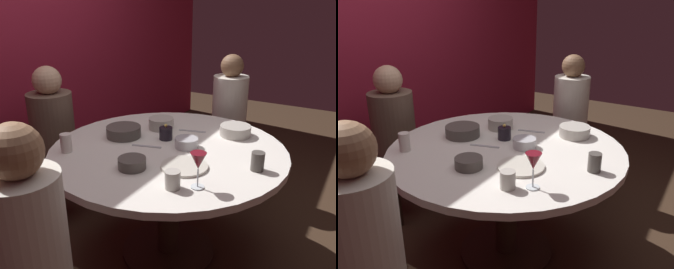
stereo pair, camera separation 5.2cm
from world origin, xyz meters
TOP-DOWN VIEW (x-y plane):
  - ground_plane at (0.00, 0.00)m, footprint 8.00×8.00m
  - back_wall at (0.00, 1.44)m, footprint 6.00×0.10m
  - dining_table at (0.00, 0.00)m, footprint 1.39×1.39m
  - seated_diner_left at (-0.99, 0.00)m, footprint 0.40×0.40m
  - seated_diner_back at (0.00, 0.99)m, footprint 0.40×0.40m
  - seated_diner_right at (0.98, 0.00)m, footprint 0.40×0.40m
  - candle_holder at (0.10, 0.08)m, footprint 0.08×0.08m
  - wine_glass at (-0.34, -0.36)m, footprint 0.08×0.08m
  - dinner_plate at (-0.19, -0.21)m, footprint 0.25×0.25m
  - cell_phone at (0.17, 0.46)m, footprint 0.15×0.10m
  - bowl_serving_large at (0.05, -0.09)m, footprint 0.14×0.14m
  - bowl_salad_center at (0.39, -0.27)m, footprint 0.20×0.20m
  - bowl_small_white at (-0.34, 0.02)m, footprint 0.15×0.15m
  - bowl_sauce_side at (0.01, 0.33)m, footprint 0.22×0.22m
  - bowl_rice_portion at (0.26, 0.21)m, footprint 0.17×0.17m
  - cup_near_candle at (-0.41, -0.27)m, footprint 0.07×0.07m
  - cup_by_left_diner at (-0.03, -0.55)m, footprint 0.07×0.07m
  - cup_by_right_diner at (-0.36, 0.46)m, footprint 0.06×0.06m
  - fork_near_plate at (-0.06, 0.11)m, footprint 0.07×0.18m
  - knife_near_plate at (0.31, -0.00)m, footprint 0.06×0.18m

SIDE VIEW (x-z plane):
  - ground_plane at x=0.00m, z-range 0.00..0.00m
  - dining_table at x=0.00m, z-range 0.23..0.98m
  - seated_diner_back at x=0.00m, z-range 0.14..1.29m
  - seated_diner_right at x=0.98m, z-range 0.13..1.31m
  - seated_diner_left at x=-0.99m, z-range 0.14..1.34m
  - fork_near_plate at x=-0.06m, z-range 0.75..0.76m
  - knife_near_plate at x=0.31m, z-range 0.75..0.76m
  - cell_phone at x=0.17m, z-range 0.75..0.76m
  - dinner_plate at x=-0.19m, z-range 0.75..0.77m
  - bowl_small_white at x=-0.34m, z-range 0.75..0.81m
  - bowl_serving_large at x=0.05m, z-range 0.75..0.81m
  - bowl_salad_center at x=0.39m, z-range 0.75..0.82m
  - bowl_sauce_side at x=0.01m, z-range 0.75..0.82m
  - bowl_rice_portion at x=0.26m, z-range 0.75..0.83m
  - candle_holder at x=0.10m, z-range 0.74..0.84m
  - cup_near_candle at x=-0.41m, z-range 0.75..0.84m
  - cup_by_left_diner at x=-0.03m, z-range 0.75..0.85m
  - cup_by_right_diner at x=-0.36m, z-range 0.75..0.86m
  - wine_glass at x=-0.34m, z-range 0.79..0.97m
  - back_wall at x=0.00m, z-range 0.00..2.60m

